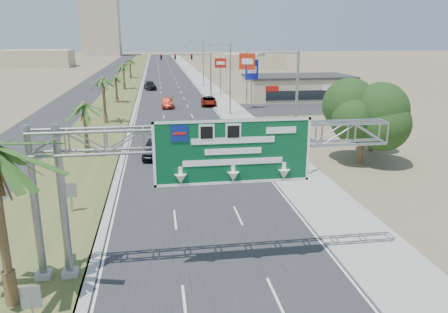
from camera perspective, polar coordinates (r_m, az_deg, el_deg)
road at (r=119.85m, az=-7.47°, el=10.13°), size 12.00×300.00×0.02m
sidewalk_right at (r=120.34m, az=-3.35°, el=10.27°), size 4.00×300.00×0.10m
median_grass at (r=120.02m, az=-12.31°, el=9.94°), size 7.00×300.00×0.12m
opposing_road at (r=120.65m, az=-15.68°, el=9.73°), size 8.00×300.00×0.02m
sign_gantry at (r=19.95m, az=-3.45°, el=0.90°), size 16.75×1.24×7.50m
palm_row_b at (r=42.30m, az=-17.86°, el=6.39°), size 3.99×3.99×5.95m
palm_row_c at (r=57.94m, az=-15.55°, el=9.63°), size 3.99×3.99×6.75m
palm_row_d at (r=75.89m, az=-13.98°, el=10.07°), size 3.99×3.99×5.45m
palm_row_e at (r=94.73m, az=-13.03°, el=11.54°), size 3.99×3.99×6.15m
palm_row_f at (r=119.66m, az=-12.20°, el=12.16°), size 3.99×3.99×5.75m
streetlight_near at (r=33.50m, az=9.01°, el=4.35°), size 3.27×0.44×10.00m
streetlight_mid at (r=62.45m, az=0.64°, el=9.68°), size 3.27×0.44×10.00m
streetlight_far at (r=98.03m, az=-2.85°, el=11.80°), size 3.27×0.44×10.00m
signal_mast at (r=81.90m, az=-3.17°, el=11.17°), size 10.28×0.71×8.00m
store_building at (r=79.80m, az=9.56°, el=8.81°), size 18.00×10.00×4.00m
oak_near at (r=40.07m, az=17.86°, el=5.38°), size 4.50×4.50×6.80m
oak_far at (r=45.05m, az=18.99°, el=5.42°), size 3.50×3.50×5.60m
median_signback_a at (r=18.76m, az=-23.86°, el=-16.85°), size 0.75×0.08×2.08m
median_signback_b at (r=29.51m, az=-19.41°, el=-4.44°), size 0.75×0.08×2.08m
tower_distant at (r=261.02m, az=-15.80°, el=16.41°), size 20.00×16.00×35.00m
building_distant_left at (r=174.67m, az=-23.20°, el=11.69°), size 24.00×14.00×6.00m
building_distant_right at (r=153.10m, az=3.75°, el=12.31°), size 20.00×12.00×5.00m
car_left_lane at (r=41.45m, az=-9.07°, el=1.06°), size 2.48×5.18×1.71m
car_mid_lane at (r=70.05m, az=-7.44°, el=6.97°), size 1.78×4.81×1.57m
car_right_lane at (r=71.63m, az=-2.00°, el=7.23°), size 2.80×5.39×1.45m
car_far at (r=94.45m, az=-9.62°, el=9.09°), size 2.89×5.74×1.60m
pole_sign_red_near at (r=67.36m, az=3.04°, el=11.90°), size 2.39×0.97×8.69m
pole_sign_blue at (r=67.69m, az=3.65°, el=10.99°), size 2.02×0.53×7.75m
pole_sign_red_far at (r=85.35m, az=-0.47°, el=11.80°), size 2.22×0.62×7.05m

